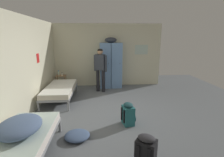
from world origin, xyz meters
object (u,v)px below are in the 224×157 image
object	(u,v)px
bedding_heap	(20,126)
locker_bank	(111,64)
bed_left_rear	(60,89)
water_bottle	(59,73)
bed_left_front	(21,142)
backpack_teal	(128,114)
clothes_pile_denim	(77,136)
backpack_black	(146,151)
lotion_bottle	(62,74)
person_traveler	(100,66)
shelf_unit	(61,81)

from	to	relation	value
bedding_heap	locker_bank	bearing A→B (deg)	66.98
bed_left_rear	water_bottle	xyz separation A→B (m)	(-0.33, 1.30, 0.28)
bed_left_front	bedding_heap	world-z (taller)	bedding_heap
backpack_teal	clothes_pile_denim	distance (m)	1.30
backpack_teal	backpack_black	bearing A→B (deg)	-87.32
lotion_bottle	person_traveler	bearing A→B (deg)	-14.91
person_traveler	backpack_teal	xyz separation A→B (m)	(0.65, -2.62, -0.74)
bedding_heap	water_bottle	world-z (taller)	water_bottle
bed_left_rear	backpack_teal	distance (m)	2.69
locker_bank	lotion_bottle	size ratio (longest dim) A/B	15.76
shelf_unit	bedding_heap	bearing A→B (deg)	-86.86
water_bottle	backpack_teal	world-z (taller)	water_bottle
water_bottle	lotion_bottle	distance (m)	0.16
person_traveler	lotion_bottle	size ratio (longest dim) A/B	12.59
backpack_black	backpack_teal	bearing A→B (deg)	92.68
shelf_unit	lotion_bottle	distance (m)	0.29
person_traveler	water_bottle	bearing A→B (deg)	164.46
bed_left_rear	person_traveler	world-z (taller)	person_traveler
person_traveler	backpack_black	bearing A→B (deg)	-79.77
water_bottle	clothes_pile_denim	size ratio (longest dim) A/B	0.38
bed_left_rear	lotion_bottle	size ratio (longest dim) A/B	14.47
bed_left_front	bedding_heap	bearing A→B (deg)	104.60
shelf_unit	backpack_black	size ratio (longest dim) A/B	1.04
bedding_heap	clothes_pile_denim	bearing A→B (deg)	31.66
person_traveler	backpack_black	distance (m)	4.12
lotion_bottle	backpack_teal	bearing A→B (deg)	-54.09
backpack_black	bedding_heap	bearing A→B (deg)	171.82
backpack_teal	bed_left_front	bearing A→B (deg)	-150.16
locker_bank	lotion_bottle	distance (m)	2.01
person_traveler	bedding_heap	bearing A→B (deg)	-110.56
bed_left_rear	person_traveler	size ratio (longest dim) A/B	1.15
backpack_black	clothes_pile_denim	size ratio (longest dim) A/B	1.04
backpack_black	bed_left_rear	bearing A→B (deg)	123.39
locker_bank	bedding_heap	size ratio (longest dim) A/B	2.46
shelf_unit	water_bottle	distance (m)	0.33
lotion_bottle	backpack_black	world-z (taller)	lotion_bottle
water_bottle	backpack_black	bearing A→B (deg)	-61.62
water_bottle	clothes_pile_denim	world-z (taller)	water_bottle
locker_bank	lotion_bottle	bearing A→B (deg)	-174.74
shelf_unit	backpack_teal	world-z (taller)	shelf_unit
locker_bank	bed_left_rear	distance (m)	2.36
shelf_unit	water_bottle	world-z (taller)	water_bottle
locker_bank	backpack_teal	xyz separation A→B (m)	(0.22, -3.21, -0.71)
bedding_heap	backpack_black	xyz separation A→B (m)	(2.10, -0.30, -0.36)
water_bottle	bed_left_rear	bearing A→B (deg)	-75.79
bedding_heap	backpack_black	bearing A→B (deg)	-8.18
bed_left_rear	backpack_teal	bearing A→B (deg)	-41.56
shelf_unit	clothes_pile_denim	world-z (taller)	shelf_unit
bed_left_front	person_traveler	world-z (taller)	person_traveler
shelf_unit	lotion_bottle	size ratio (longest dim) A/B	4.34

